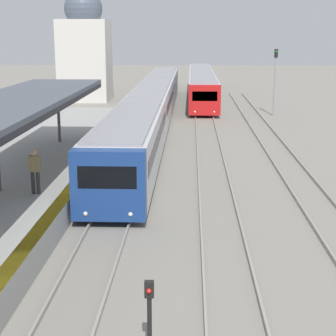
# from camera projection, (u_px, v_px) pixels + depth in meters

# --- Properties ---
(person_on_platform) EXTENTS (0.40, 0.22, 1.66)m
(person_on_platform) POSITION_uv_depth(u_px,v_px,m) (35.00, 169.00, 20.83)
(person_on_platform) COLOR #2D2D33
(person_on_platform) RESTS_ON station_platform
(train_near) EXTENTS (2.70, 48.42, 2.95)m
(train_near) POSITION_uv_depth(u_px,v_px,m) (153.00, 102.00, 43.24)
(train_near) COLOR navy
(train_near) RESTS_ON ground_plane
(train_far) EXTENTS (2.65, 31.20, 2.85)m
(train_far) POSITION_uv_depth(u_px,v_px,m) (201.00, 83.00, 60.75)
(train_far) COLOR red
(train_far) RESTS_ON ground_plane
(signal_post_near) EXTENTS (0.20, 0.21, 1.79)m
(signal_post_near) POSITION_uv_depth(u_px,v_px,m) (149.00, 311.00, 11.87)
(signal_post_near) COLOR black
(signal_post_near) RESTS_ON ground_plane
(signal_mast_far) EXTENTS (0.28, 0.29, 5.56)m
(signal_mast_far) POSITION_uv_depth(u_px,v_px,m) (275.00, 75.00, 46.94)
(signal_mast_far) COLOR gray
(signal_mast_far) RESTS_ON ground_plane
(distant_domed_building) EXTENTS (5.00, 5.00, 11.15)m
(distant_domed_building) POSITION_uv_depth(u_px,v_px,m) (85.00, 49.00, 57.38)
(distant_domed_building) COLOR silver
(distant_domed_building) RESTS_ON ground_plane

